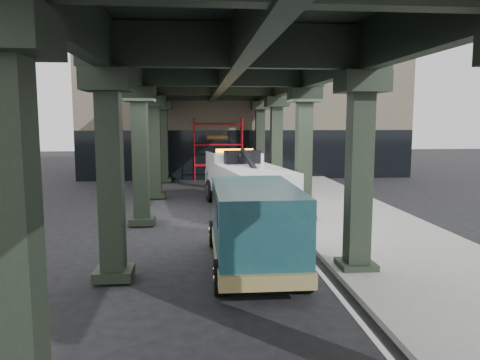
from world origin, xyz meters
TOP-DOWN VIEW (x-y plane):
  - ground at (0.00, 0.00)m, footprint 90.00×90.00m
  - sidewalk at (4.50, 2.00)m, footprint 5.00×40.00m
  - lane_stripe at (1.70, 2.00)m, footprint 0.12×38.00m
  - viaduct at (-0.40, 2.00)m, footprint 7.40×32.00m
  - building at (2.00, 20.00)m, footprint 22.00×10.00m
  - scaffolding at (0.00, 14.64)m, footprint 3.08×0.88m
  - tow_truck at (0.64, 4.73)m, footprint 3.35×8.31m
  - towed_van at (0.06, -3.44)m, footprint 2.24×5.49m

SIDE VIEW (x-z plane):
  - ground at x=0.00m, z-range 0.00..0.00m
  - lane_stripe at x=1.70m, z-range 0.00..0.01m
  - sidewalk at x=4.50m, z-range 0.00..0.15m
  - towed_van at x=0.06m, z-range 0.08..2.30m
  - tow_truck at x=0.64m, z-range -0.03..2.62m
  - scaffolding at x=0.00m, z-range 0.11..4.11m
  - building at x=2.00m, z-range 0.00..8.00m
  - viaduct at x=-0.40m, z-range 2.26..8.66m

